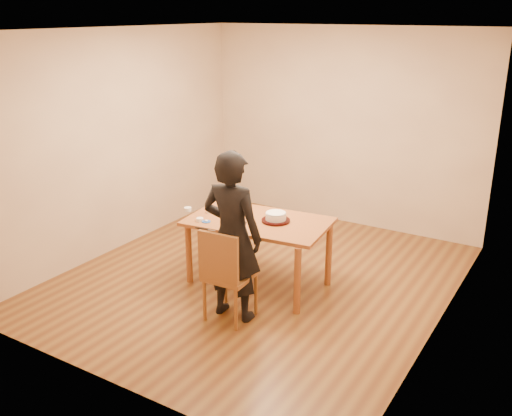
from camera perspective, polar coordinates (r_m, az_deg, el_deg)
The scene contains 16 objects.
room_shell at distance 6.32m, azimuth 1.79°, elevation 5.17°, with size 4.00×4.50×2.70m.
dining_table at distance 6.12m, azimuth 0.24°, elevation -1.37°, with size 1.50×0.89×0.04m, color brown.
dining_chair at distance 5.56m, azimuth -2.60°, elevation -6.76°, with size 0.42×0.42×0.04m, color brown.
cake_plate at distance 6.07m, azimuth 1.99°, elevation -1.26°, with size 0.30×0.30×0.02m, color #A80B0E.
cake at distance 6.05m, azimuth 2.00°, elevation -0.85°, with size 0.22×0.22×0.07m, color white.
frosting_dome at distance 6.04m, azimuth 2.00°, elevation -0.42°, with size 0.21×0.21×0.03m, color white.
frosting_tub at distance 5.79m, azimuth -2.26°, elevation -1.99°, with size 0.09×0.09×0.08m, color white.
frosting_lid at distance 6.08m, azimuth -5.00°, elevation -1.36°, with size 0.09×0.09×0.01m, color #1A47AB.
frosting_dollop at distance 6.08m, azimuth -5.00°, elevation -1.24°, with size 0.04×0.04×0.02m, color white.
ramekin_green at distance 6.10m, azimuth -5.64°, elevation -1.16°, with size 0.08×0.08×0.04m, color white.
ramekin_yellow at distance 6.35m, azimuth -4.61°, elevation -0.29°, with size 0.08×0.08×0.04m, color white.
ramekin_multi at distance 6.43m, azimuth -6.84°, elevation -0.11°, with size 0.08×0.08×0.04m, color white.
candy_box_pink at distance 6.67m, azimuth -2.17°, elevation 0.66°, with size 0.14×0.07×0.02m, color #D832B0.
candy_box_green at distance 6.67m, azimuth -2.19°, elevation 0.84°, with size 0.13×0.06×0.02m, color green.
spatula at distance 5.89m, azimuth -5.45°, elevation -2.06°, with size 0.15×0.01×0.01m, color black.
person at distance 5.43m, azimuth -2.40°, elevation -2.85°, with size 0.62×0.40×1.69m, color black.
Camera 1 is at (3.03, -4.99, 2.88)m, focal length 40.00 mm.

